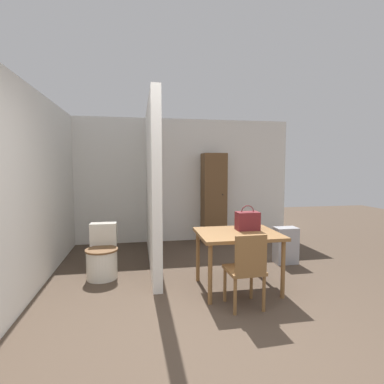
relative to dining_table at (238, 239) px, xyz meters
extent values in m
plane|color=#4C3D30|center=(-0.50, -1.12, -0.64)|extent=(16.00, 16.00, 0.00)
cube|color=white|center=(-0.50, 2.63, 0.61)|extent=(4.90, 0.12, 2.50)
cube|color=white|center=(-2.51, 0.73, 0.61)|extent=(0.12, 4.69, 2.50)
cube|color=white|center=(-1.00, 1.29, 0.61)|extent=(0.12, 2.56, 2.50)
cube|color=brown|center=(0.00, 0.00, 0.06)|extent=(1.00, 0.82, 0.04)
cylinder|color=brown|center=(-0.44, -0.35, -0.30)|extent=(0.05, 0.05, 0.69)
cylinder|color=brown|center=(0.44, -0.35, -0.30)|extent=(0.05, 0.05, 0.69)
cylinder|color=brown|center=(-0.44, 0.35, -0.30)|extent=(0.05, 0.05, 0.69)
cylinder|color=brown|center=(0.44, 0.35, -0.30)|extent=(0.05, 0.05, 0.69)
cube|color=brown|center=(-0.08, -0.47, -0.23)|extent=(0.40, 0.40, 0.04)
cube|color=brown|center=(-0.08, -0.64, -0.01)|extent=(0.35, 0.05, 0.41)
cylinder|color=brown|center=(-0.25, -0.31, -0.45)|extent=(0.04, 0.04, 0.39)
cylinder|color=brown|center=(0.07, -0.30, -0.45)|extent=(0.04, 0.04, 0.39)
cylinder|color=brown|center=(-0.24, -0.64, -0.45)|extent=(0.04, 0.04, 0.39)
cylinder|color=brown|center=(0.08, -0.62, -0.45)|extent=(0.04, 0.04, 0.39)
cylinder|color=silver|center=(-1.72, 0.67, -0.45)|extent=(0.41, 0.41, 0.39)
cylinder|color=brown|center=(-1.72, 0.67, -0.24)|extent=(0.44, 0.44, 0.02)
cube|color=silver|center=(-1.72, 0.95, -0.09)|extent=(0.37, 0.18, 0.33)
cube|color=maroon|center=(0.16, 0.11, 0.20)|extent=(0.29, 0.18, 0.23)
torus|color=maroon|center=(0.16, 0.11, 0.32)|extent=(0.17, 0.01, 0.17)
cube|color=brown|center=(0.29, 2.35, 0.26)|extent=(0.46, 0.42, 1.80)
sphere|color=black|center=(0.41, 2.13, 0.35)|extent=(0.02, 0.02, 0.02)
cube|color=#9E9EA3|center=(1.09, 0.83, -0.35)|extent=(0.35, 0.23, 0.58)
camera|label=1|loc=(-1.21, -3.51, 0.91)|focal=28.00mm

